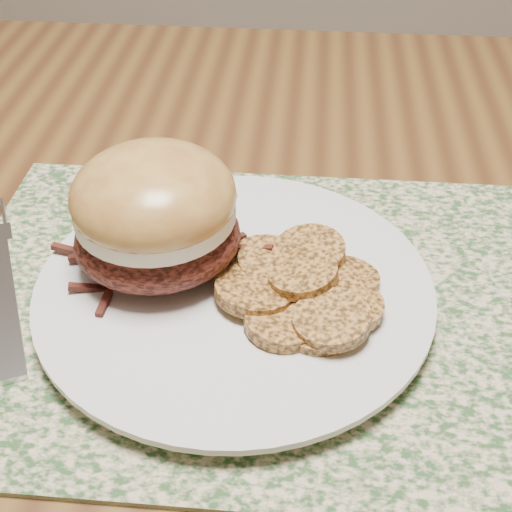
% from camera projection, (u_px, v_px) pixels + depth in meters
% --- Properties ---
extents(dining_table, '(1.50, 0.90, 0.75)m').
position_uv_depth(dining_table, '(123.00, 314.00, 0.61)').
color(dining_table, brown).
rests_on(dining_table, ground).
extents(placemat, '(0.45, 0.33, 0.00)m').
position_uv_depth(placemat, '(267.00, 303.00, 0.50)').
color(placemat, '#2D4F28').
rests_on(placemat, dining_table).
extents(dinner_plate, '(0.26, 0.26, 0.02)m').
position_uv_depth(dinner_plate, '(235.00, 292.00, 0.50)').
color(dinner_plate, silver).
rests_on(dinner_plate, placemat).
extents(pork_sandwich, '(0.15, 0.14, 0.09)m').
position_uv_depth(pork_sandwich, '(155.00, 214.00, 0.48)').
color(pork_sandwich, black).
rests_on(pork_sandwich, dinner_plate).
extents(roasted_potatoes, '(0.13, 0.13, 0.03)m').
position_uv_depth(roasted_potatoes, '(301.00, 288.00, 0.48)').
color(roasted_potatoes, '#B37534').
rests_on(roasted_potatoes, dinner_plate).
extents(fork, '(0.10, 0.20, 0.00)m').
position_uv_depth(fork, '(1.00, 277.00, 0.52)').
color(fork, silver).
rests_on(fork, placemat).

